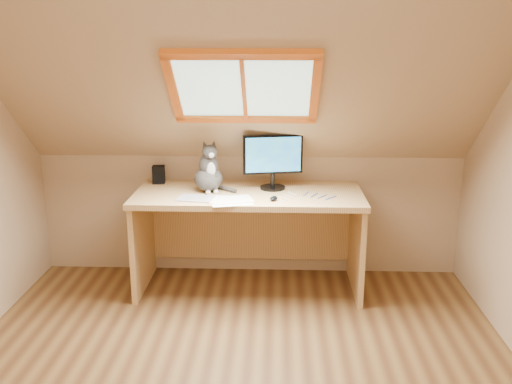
{
  "coord_description": "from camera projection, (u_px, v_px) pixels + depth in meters",
  "views": [
    {
      "loc": [
        0.23,
        -2.84,
        1.96
      ],
      "look_at": [
        0.08,
        1.0,
        0.9
      ],
      "focal_mm": 40.0,
      "sensor_mm": 36.0,
      "label": 1
    }
  ],
  "objects": [
    {
      "name": "room_shell",
      "position": [
        230.0,
        147.0,
        2.8
      ],
      "size": [
        3.52,
        3.52,
        2.41
      ],
      "color": "tan",
      "rests_on": "ground"
    },
    {
      "name": "desk",
      "position": [
        249.0,
        218.0,
        4.52
      ],
      "size": [
        1.75,
        0.77,
        0.8
      ],
      "color": "tan",
      "rests_on": "ground"
    },
    {
      "name": "monitor",
      "position": [
        273.0,
        158.0,
        4.41
      ],
      "size": [
        0.46,
        0.2,
        0.43
      ],
      "color": "black",
      "rests_on": "desk"
    },
    {
      "name": "cat",
      "position": [
        209.0,
        173.0,
        4.38
      ],
      "size": [
        0.3,
        0.32,
        0.4
      ],
      "color": "#403B38",
      "rests_on": "desk"
    },
    {
      "name": "desk_speaker",
      "position": [
        159.0,
        175.0,
        4.63
      ],
      "size": [
        0.11,
        0.11,
        0.14
      ],
      "primitive_type": "cube",
      "rotation": [
        0.0,
        0.0,
        0.12
      ],
      "color": "black",
      "rests_on": "desk"
    },
    {
      "name": "graphics_tablet",
      "position": [
        196.0,
        198.0,
        4.19
      ],
      "size": [
        0.28,
        0.22,
        0.01
      ],
      "primitive_type": "cube",
      "rotation": [
        0.0,
        0.0,
        -0.17
      ],
      "color": "#B2B2B7",
      "rests_on": "desk"
    },
    {
      "name": "mouse",
      "position": [
        274.0,
        198.0,
        4.16
      ],
      "size": [
        0.07,
        0.1,
        0.03
      ],
      "primitive_type": "ellipsoid",
      "rotation": [
        0.0,
        0.0,
        -0.26
      ],
      "color": "black",
      "rests_on": "desk"
    },
    {
      "name": "papers",
      "position": [
        231.0,
        201.0,
        4.14
      ],
      "size": [
        0.35,
        0.3,
        0.01
      ],
      "color": "white",
      "rests_on": "desk"
    },
    {
      "name": "cables",
      "position": [
        306.0,
        196.0,
        4.25
      ],
      "size": [
        0.51,
        0.26,
        0.01
      ],
      "color": "silver",
      "rests_on": "desk"
    }
  ]
}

